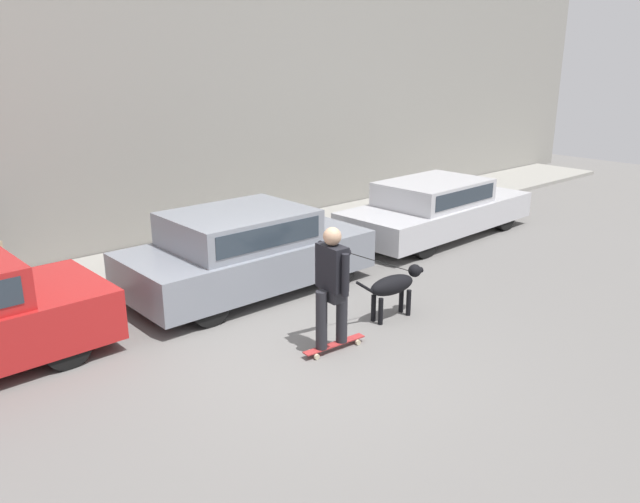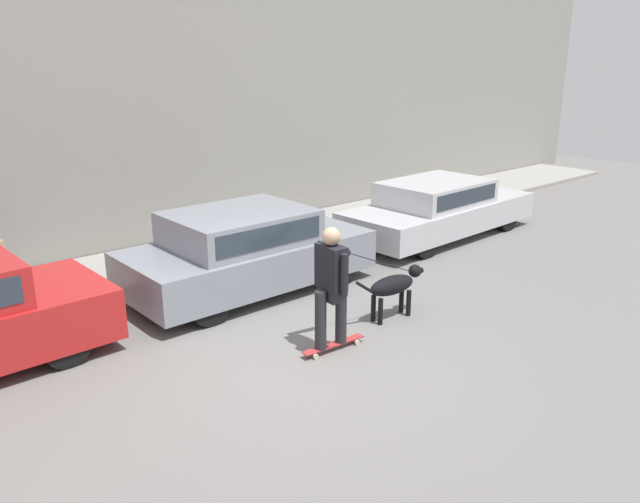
# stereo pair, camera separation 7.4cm
# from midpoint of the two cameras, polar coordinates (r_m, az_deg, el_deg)

# --- Properties ---
(ground_plane) EXTENTS (36.00, 36.00, 0.00)m
(ground_plane) POSITION_cam_midpoint_polar(r_m,az_deg,el_deg) (7.94, -0.65, -9.55)
(ground_plane) COLOR slate
(back_wall) EXTENTS (32.00, 0.30, 5.91)m
(back_wall) POSITION_cam_midpoint_polar(r_m,az_deg,el_deg) (12.07, -19.22, 13.43)
(back_wall) COLOR gray
(back_wall) RESTS_ON ground_plane
(sidewalk_curb) EXTENTS (30.00, 2.00, 0.10)m
(sidewalk_curb) POSITION_cam_midpoint_polar(r_m,az_deg,el_deg) (11.54, -15.57, -1.15)
(sidewalk_curb) COLOR gray
(sidewalk_curb) RESTS_ON ground_plane
(parked_car_1) EXTENTS (3.95, 1.83, 1.32)m
(parked_car_1) POSITION_cam_midpoint_polar(r_m,az_deg,el_deg) (9.93, -6.54, -0.01)
(parked_car_1) COLOR black
(parked_car_1) RESTS_ON ground_plane
(parked_car_2) EXTENTS (4.61, 1.85, 1.19)m
(parked_car_2) POSITION_cam_midpoint_polar(r_m,az_deg,el_deg) (13.15, 10.94, 3.83)
(parked_car_2) COLOR black
(parked_car_2) RESTS_ON ground_plane
(dog) EXTENTS (1.25, 0.34, 0.72)m
(dog) POSITION_cam_midpoint_polar(r_m,az_deg,el_deg) (8.93, 7.02, -3.14)
(dog) COLOR black
(dog) RESTS_ON ground_plane
(skateboarder) EXTENTS (2.21, 0.60, 1.64)m
(skateboarder) POSITION_cam_midpoint_polar(r_m,az_deg,el_deg) (7.72, 1.37, -2.82)
(skateboarder) COLOR beige
(skateboarder) RESTS_ON ground_plane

